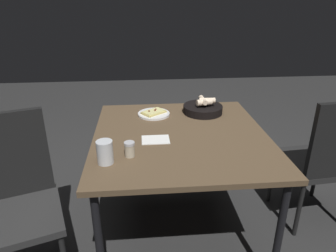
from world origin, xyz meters
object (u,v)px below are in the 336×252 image
object	(u,v)px
beer_glass	(105,153)
chair_far	(325,156)
pizza_plate	(154,113)
bread_basket	(203,108)
dining_table	(180,142)
chair_near	(14,192)
pepper_shaker	(130,150)

from	to	relation	value
beer_glass	chair_far	size ratio (longest dim) A/B	0.13
pizza_plate	bread_basket	xyz separation A→B (m)	(0.35, 0.01, 0.02)
dining_table	chair_far	world-z (taller)	chair_far
pizza_plate	chair_far	size ratio (longest dim) A/B	0.23
bread_basket	chair_far	xyz separation A→B (m)	(0.75, -0.34, -0.23)
chair_far	pizza_plate	bearing A→B (deg)	163.30
bread_basket	chair_far	world-z (taller)	chair_far
dining_table	bread_basket	world-z (taller)	bread_basket
bread_basket	chair_far	distance (m)	0.86
pizza_plate	bread_basket	distance (m)	0.35
dining_table	chair_far	size ratio (longest dim) A/B	1.16
beer_glass	chair_near	xyz separation A→B (m)	(-0.51, 0.08, -0.26)
chair_far	bread_basket	bearing A→B (deg)	155.62
chair_near	pepper_shaker	bearing A→B (deg)	-2.45
pepper_shaker	chair_near	distance (m)	0.68
pizza_plate	chair_near	world-z (taller)	chair_near
dining_table	chair_far	bearing A→B (deg)	-0.25
pepper_shaker	chair_near	world-z (taller)	chair_near
dining_table	chair_near	size ratio (longest dim) A/B	1.16
pizza_plate	bread_basket	world-z (taller)	bread_basket
pizza_plate	chair_far	world-z (taller)	chair_far
pizza_plate	chair_near	size ratio (longest dim) A/B	0.23
pizza_plate	beer_glass	size ratio (longest dim) A/B	1.85
chair_near	chair_far	world-z (taller)	same
beer_glass	chair_far	xyz separation A→B (m)	(1.37, 0.30, -0.25)
chair_far	pepper_shaker	bearing A→B (deg)	-168.94
bread_basket	beer_glass	distance (m)	0.89
dining_table	pepper_shaker	bearing A→B (deg)	-140.05
pepper_shaker	chair_near	xyz separation A→B (m)	(-0.63, 0.03, -0.24)
bread_basket	beer_glass	bearing A→B (deg)	-133.88
dining_table	beer_glass	world-z (taller)	beer_glass
pizza_plate	bread_basket	size ratio (longest dim) A/B	0.80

